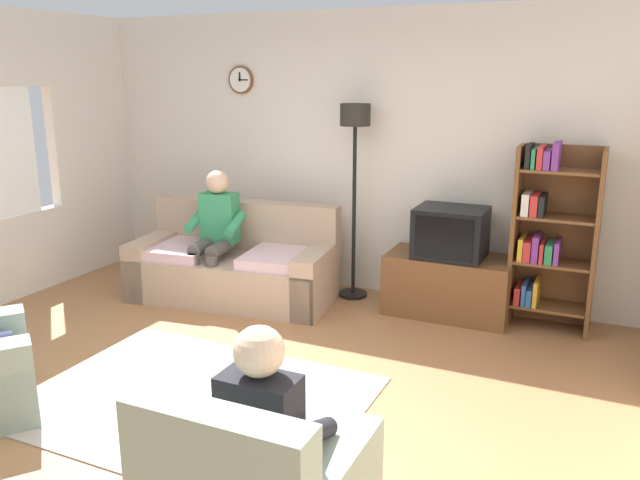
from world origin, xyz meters
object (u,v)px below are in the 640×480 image
at_px(floor_lamp, 355,147).
at_px(person_in_right_armchair, 271,429).
at_px(bookshelf, 549,234).
at_px(tv_stand, 448,285).
at_px(couch, 235,267).
at_px(tv, 451,232).
at_px(person_on_couch, 215,229).

distance_m(floor_lamp, person_in_right_armchair, 3.60).
bearing_deg(bookshelf, tv_stand, -175.02).
bearing_deg(couch, person_in_right_armchair, -55.08).
xyz_separation_m(tv, person_in_right_armchair, (-0.00, -3.24, -0.16)).
bearing_deg(tv, tv_stand, 90.00).
bearing_deg(bookshelf, person_on_couch, -168.16).
bearing_deg(tv, person_in_right_armchair, -90.03).
xyz_separation_m(tv_stand, bookshelf, (0.81, 0.07, 0.54)).
bearing_deg(floor_lamp, tv_stand, -5.87).
distance_m(couch, bookshelf, 2.87).
distance_m(couch, tv, 2.07).
bearing_deg(couch, floor_lamp, 27.60).
distance_m(tv_stand, tv, 0.49).
distance_m(couch, tv_stand, 2.03).
height_order(couch, person_on_couch, person_on_couch).
distance_m(person_on_couch, person_in_right_armchair, 3.45).
xyz_separation_m(floor_lamp, person_on_couch, (-1.15, -0.64, -0.75)).
xyz_separation_m(tv, bookshelf, (0.81, 0.09, 0.05)).
height_order(tv_stand, tv, tv).
relative_size(tv_stand, bookshelf, 0.69).
height_order(couch, tv, tv).
relative_size(tv_stand, person_in_right_armchair, 0.98).
relative_size(couch, person_on_couch, 1.61).
relative_size(tv, person_in_right_armchair, 0.54).
bearing_deg(floor_lamp, person_in_right_armchair, -74.06).
bearing_deg(person_on_couch, tv, 13.76).
bearing_deg(couch, tv, 11.65).
bearing_deg(couch, bookshelf, 10.23).
distance_m(couch, floor_lamp, 1.62).
bearing_deg(person_in_right_armchair, tv_stand, 89.97).
height_order(bookshelf, person_in_right_armchair, bookshelf).
relative_size(tv_stand, tv, 1.83).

